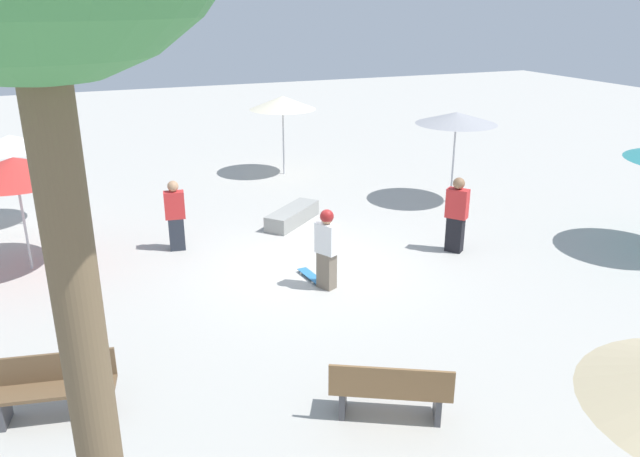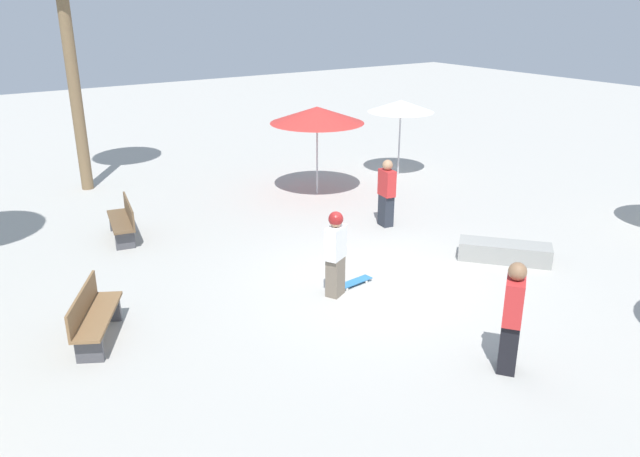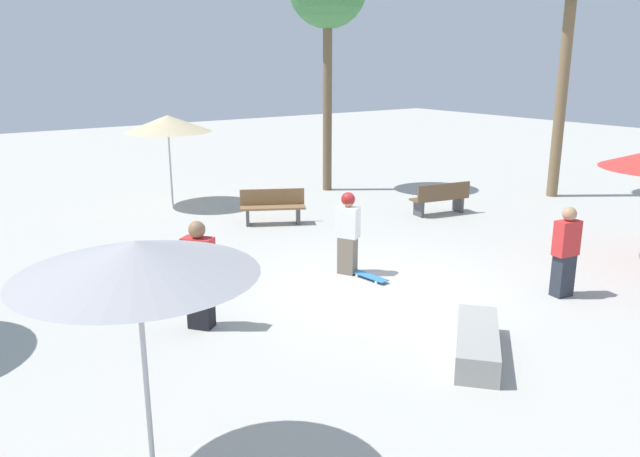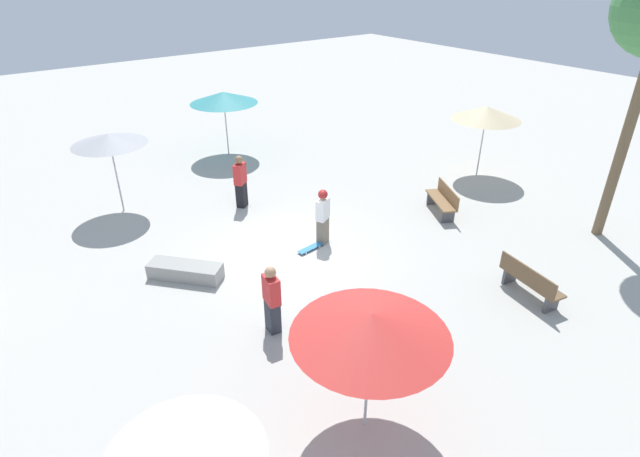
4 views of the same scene
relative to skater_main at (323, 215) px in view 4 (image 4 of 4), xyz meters
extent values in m
plane|color=#B2AFA8|center=(0.98, -0.05, -0.85)|extent=(60.00, 60.00, 0.00)
cube|color=#726656|center=(0.00, 0.00, -0.50)|extent=(0.40, 0.36, 0.72)
cube|color=white|center=(0.00, 0.00, 0.16)|extent=(0.48, 0.40, 0.59)
sphere|color=tan|center=(0.00, 0.00, 0.57)|extent=(0.23, 0.23, 0.23)
sphere|color=maroon|center=(0.00, 0.00, 0.60)|extent=(0.26, 0.26, 0.26)
cube|color=teal|center=(0.51, 0.13, -0.79)|extent=(0.82, 0.29, 0.02)
cylinder|color=silver|center=(0.75, 0.24, -0.83)|extent=(0.06, 0.04, 0.05)
cylinder|color=silver|center=(0.77, 0.07, -0.83)|extent=(0.06, 0.04, 0.05)
cylinder|color=silver|center=(0.26, 0.19, -0.83)|extent=(0.06, 0.04, 0.05)
cylinder|color=silver|center=(0.27, 0.02, -0.83)|extent=(0.06, 0.04, 0.05)
cube|color=gray|center=(3.75, -0.65, -0.66)|extent=(1.61, 1.73, 0.38)
cube|color=#47474C|center=(-2.45, 4.27, -0.65)|extent=(0.40, 0.15, 0.40)
cube|color=#47474C|center=(-2.21, 5.49, -0.65)|extent=(0.40, 0.15, 0.40)
cube|color=brown|center=(-2.33, 4.88, -0.43)|extent=(0.74, 1.65, 0.05)
cube|color=brown|center=(-2.14, 4.84, -0.20)|extent=(0.34, 1.58, 0.40)
cube|color=#47474C|center=(-3.67, 1.31, -0.65)|extent=(0.39, 0.26, 0.40)
cube|color=#47474C|center=(-4.26, 0.21, -0.65)|extent=(0.39, 0.26, 0.40)
cube|color=olive|center=(-3.96, 0.76, -0.43)|extent=(1.15, 1.62, 0.05)
cube|color=olive|center=(-4.14, 0.85, -0.20)|extent=(0.80, 1.43, 0.40)
cylinder|color=#B7B7BC|center=(3.78, -5.30, 0.32)|extent=(0.05, 0.05, 2.35)
cone|color=#99999E|center=(3.78, -5.30, 1.45)|extent=(2.15, 2.15, 0.31)
cylinder|color=#B7B7BC|center=(-7.35, -0.46, 0.32)|extent=(0.05, 0.05, 2.34)
cone|color=#C6B289|center=(-7.35, -0.46, 1.42)|extent=(2.35, 2.35, 0.45)
cylinder|color=#B7B7BC|center=(3.14, 5.30, 0.25)|extent=(0.05, 0.05, 2.21)
cone|color=red|center=(3.14, 5.30, 1.29)|extent=(2.48, 2.48, 0.43)
cone|color=white|center=(6.24, 5.55, 1.20)|extent=(1.94, 1.94, 0.34)
cylinder|color=#B7B7BC|center=(-1.19, -7.75, 0.31)|extent=(0.05, 0.05, 2.34)
cone|color=teal|center=(-1.19, -7.75, 1.42)|extent=(2.56, 2.56, 0.43)
cylinder|color=brown|center=(-6.58, 4.33, 1.95)|extent=(0.28, 0.28, 5.61)
cube|color=black|center=(0.66, -3.34, -0.46)|extent=(0.44, 0.42, 0.78)
cube|color=red|center=(0.66, -3.34, 0.25)|extent=(0.52, 0.48, 0.64)
sphere|color=#8C6647|center=(0.66, -3.34, 0.70)|extent=(0.25, 0.25, 0.25)
cube|color=#282D38|center=(3.07, 2.31, -0.49)|extent=(0.28, 0.37, 0.73)
cube|color=red|center=(3.07, 2.31, 0.18)|extent=(0.30, 0.46, 0.61)
sphere|color=tan|center=(3.07, 2.31, 0.61)|extent=(0.24, 0.24, 0.24)
camera|label=1|loc=(-10.07, 4.26, 4.36)|focal=35.00mm
camera|label=2|loc=(-5.87, -8.25, 4.21)|focal=35.00mm
camera|label=3|loc=(8.89, -6.99, 3.12)|focal=35.00mm
camera|label=4|loc=(7.26, 9.50, 6.16)|focal=28.00mm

